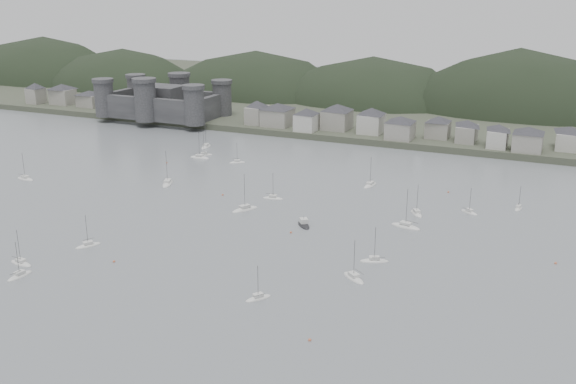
% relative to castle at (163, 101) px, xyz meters
% --- Properties ---
extents(ground, '(900.00, 900.00, 0.00)m').
position_rel_castle_xyz_m(ground, '(120.00, -179.80, -10.96)').
color(ground, slate).
rests_on(ground, ground).
extents(far_shore_land, '(900.00, 250.00, 3.00)m').
position_rel_castle_xyz_m(far_shore_land, '(120.00, 115.20, -9.46)').
color(far_shore_land, '#383D2D').
rests_on(far_shore_land, ground).
extents(forested_ridge, '(851.55, 103.94, 102.57)m').
position_rel_castle_xyz_m(forested_ridge, '(124.83, 89.60, -22.25)').
color(forested_ridge, black).
rests_on(forested_ridge, ground).
extents(castle, '(66.00, 43.00, 20.00)m').
position_rel_castle_xyz_m(castle, '(0.00, 0.00, 0.00)').
color(castle, '#2F2F32').
rests_on(castle, far_shore_land).
extents(waterfront_town, '(451.48, 28.46, 12.92)m').
position_rel_castle_xyz_m(waterfront_town, '(170.59, 3.54, -2.30)').
color(waterfront_town, gray).
rests_on(waterfront_town, far_shore_land).
extents(sailboat_lead, '(6.61, 5.14, 8.90)m').
position_rel_castle_xyz_m(sailboat_lead, '(174.24, -83.99, -10.78)').
color(sailboat_lead, silver).
rests_on(sailboat_lead, ground).
extents(moored_fleet, '(242.65, 167.74, 13.58)m').
position_rel_castle_xyz_m(moored_fleet, '(114.69, -112.93, -10.79)').
color(moored_fleet, silver).
rests_on(moored_fleet, ground).
extents(motor_launch_far, '(7.16, 7.91, 3.88)m').
position_rel_castle_xyz_m(motor_launch_far, '(130.32, -116.18, -10.67)').
color(motor_launch_far, black).
rests_on(motor_launch_far, ground).
extents(mooring_buoys, '(152.46, 112.70, 0.70)m').
position_rel_castle_xyz_m(mooring_buoys, '(117.58, -122.26, -10.81)').
color(mooring_buoys, '#C66542').
rests_on(mooring_buoys, ground).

